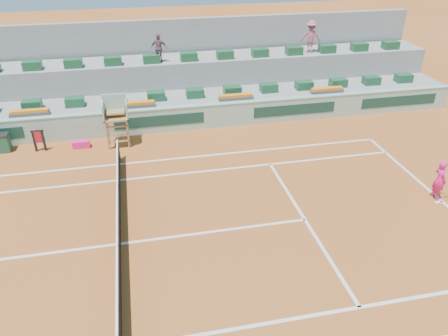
{
  "coord_description": "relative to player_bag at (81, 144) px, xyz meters",
  "views": [
    {
      "loc": [
        1.0,
        -11.65,
        9.23
      ],
      "look_at": [
        4.0,
        2.5,
        1.0
      ],
      "focal_mm": 35.0,
      "sensor_mm": 36.0,
      "label": 1
    }
  ],
  "objects": [
    {
      "name": "ground",
      "position": [
        1.73,
        -7.49,
        -0.17
      ],
      "size": [
        90.0,
        90.0,
        0.0
      ],
      "primitive_type": "plane",
      "color": "#974C1D",
      "rests_on": "ground"
    },
    {
      "name": "seating_tier_lower",
      "position": [
        1.73,
        3.21,
        0.43
      ],
      "size": [
        36.0,
        4.0,
        1.2
      ],
      "primitive_type": "cube",
      "color": "gray",
      "rests_on": "ground"
    },
    {
      "name": "seating_tier_upper",
      "position": [
        1.73,
        4.81,
        1.13
      ],
      "size": [
        36.0,
        2.4,
        2.6
      ],
      "primitive_type": "cube",
      "color": "gray",
      "rests_on": "ground"
    },
    {
      "name": "stadium_back_wall",
      "position": [
        1.73,
        6.41,
        2.03
      ],
      "size": [
        36.0,
        0.4,
        4.4
      ],
      "primitive_type": "cube",
      "color": "gray",
      "rests_on": "ground"
    },
    {
      "name": "player_bag",
      "position": [
        0.0,
        0.0,
        0.0
      ],
      "size": [
        0.78,
        0.35,
        0.35
      ],
      "primitive_type": "cube",
      "color": "#F82082",
      "rests_on": "ground"
    },
    {
      "name": "spectator_mid",
      "position": [
        4.18,
        4.28,
        3.17
      ],
      "size": [
        0.93,
        0.57,
        1.48
      ],
      "primitive_type": "imported",
      "rotation": [
        0.0,
        0.0,
        2.89
      ],
      "color": "#774F5F",
      "rests_on": "seating_tier_upper"
    },
    {
      "name": "spectator_right",
      "position": [
        12.76,
        4.45,
        3.32
      ],
      "size": [
        1.32,
        1.04,
        1.79
      ],
      "primitive_type": "imported",
      "rotation": [
        0.0,
        0.0,
        2.77
      ],
      "color": "#A35162",
      "rests_on": "seating_tier_upper"
    },
    {
      "name": "court_lines",
      "position": [
        1.73,
        -7.49,
        -0.17
      ],
      "size": [
        23.89,
        11.09,
        0.01
      ],
      "color": "silver",
      "rests_on": "ground"
    },
    {
      "name": "tennis_net",
      "position": [
        1.73,
        -7.49,
        0.35
      ],
      "size": [
        0.1,
        11.97,
        1.1
      ],
      "color": "black",
      "rests_on": "ground"
    },
    {
      "name": "advertising_hoarding",
      "position": [
        1.76,
        1.01,
        0.46
      ],
      "size": [
        36.0,
        0.34,
        1.26
      ],
      "color": "#92B8A3",
      "rests_on": "ground"
    },
    {
      "name": "umpire_chair",
      "position": [
        1.73,
        0.01,
        1.37
      ],
      "size": [
        1.1,
        0.9,
        2.4
      ],
      "color": "olive",
      "rests_on": "ground"
    },
    {
      "name": "seat_row_lower",
      "position": [
        1.73,
        2.31,
        1.25
      ],
      "size": [
        32.9,
        0.6,
        0.44
      ],
      "color": "#194B2B",
      "rests_on": "seating_tier_lower"
    },
    {
      "name": "seat_row_upper",
      "position": [
        1.73,
        4.21,
        2.65
      ],
      "size": [
        32.9,
        0.6,
        0.44
      ],
      "color": "#194B2B",
      "rests_on": "seating_tier_upper"
    },
    {
      "name": "flower_planters",
      "position": [
        0.23,
        1.51,
        1.16
      ],
      "size": [
        26.8,
        0.36,
        0.28
      ],
      "color": "#4E4E4E",
      "rests_on": "seating_tier_lower"
    },
    {
      "name": "drink_cooler_a",
      "position": [
        -3.46,
        0.38,
        0.25
      ],
      "size": [
        0.69,
        0.59,
        0.84
      ],
      "color": "#184A30",
      "rests_on": "ground"
    },
    {
      "name": "towel_rack",
      "position": [
        -1.8,
        0.05,
        0.43
      ],
      "size": [
        0.57,
        0.09,
        1.03
      ],
      "color": "black",
      "rests_on": "ground"
    },
    {
      "name": "tennis_player",
      "position": [
        13.51,
        -7.18,
        0.63
      ],
      "size": [
        0.4,
        0.86,
        2.28
      ],
      "color": "#F82082",
      "rests_on": "ground"
    }
  ]
}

